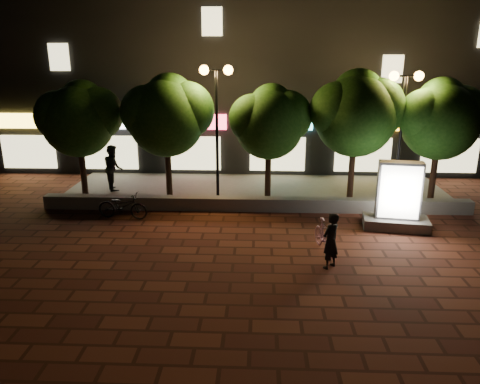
# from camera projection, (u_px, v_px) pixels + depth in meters

# --- Properties ---
(ground) EXTENTS (80.00, 80.00, 0.00)m
(ground) POSITION_uv_depth(u_px,v_px,m) (253.00, 255.00, 13.40)
(ground) COLOR #5B2A1C
(ground) RESTS_ON ground
(retaining_wall) EXTENTS (16.00, 0.45, 0.50)m
(retaining_wall) POSITION_uv_depth(u_px,v_px,m) (255.00, 204.00, 17.15)
(retaining_wall) COLOR slate
(retaining_wall) RESTS_ON ground
(sidewalk) EXTENTS (16.00, 5.00, 0.08)m
(sidewalk) POSITION_uv_depth(u_px,v_px,m) (255.00, 190.00, 19.60)
(sidewalk) COLOR slate
(sidewalk) RESTS_ON ground
(building_block) EXTENTS (28.00, 8.12, 11.30)m
(building_block) POSITION_uv_depth(u_px,v_px,m) (258.00, 66.00, 24.34)
(building_block) COLOR black
(building_block) RESTS_ON ground
(tree_far_left) EXTENTS (3.36, 2.80, 4.63)m
(tree_far_left) POSITION_uv_depth(u_px,v_px,m) (79.00, 116.00, 17.94)
(tree_far_left) COLOR black
(tree_far_left) RESTS_ON sidewalk
(tree_left) EXTENTS (3.60, 3.00, 4.89)m
(tree_left) POSITION_uv_depth(u_px,v_px,m) (168.00, 113.00, 17.75)
(tree_left) COLOR black
(tree_left) RESTS_ON sidewalk
(tree_mid) EXTENTS (3.24, 2.70, 4.50)m
(tree_mid) POSITION_uv_depth(u_px,v_px,m) (270.00, 120.00, 17.65)
(tree_mid) COLOR black
(tree_mid) RESTS_ON sidewalk
(tree_right) EXTENTS (3.72, 3.10, 5.07)m
(tree_right) POSITION_uv_depth(u_px,v_px,m) (357.00, 111.00, 17.41)
(tree_right) COLOR black
(tree_right) RESTS_ON sidewalk
(tree_far_right) EXTENTS (3.48, 2.90, 4.76)m
(tree_far_right) POSITION_uv_depth(u_px,v_px,m) (441.00, 117.00, 17.34)
(tree_far_right) COLOR black
(tree_far_right) RESTS_ON sidewalk
(street_lamp_left) EXTENTS (1.26, 0.36, 5.18)m
(street_lamp_left) POSITION_uv_depth(u_px,v_px,m) (217.00, 99.00, 17.25)
(street_lamp_left) COLOR black
(street_lamp_left) RESTS_ON sidewalk
(street_lamp_right) EXTENTS (1.26, 0.36, 4.98)m
(street_lamp_right) POSITION_uv_depth(u_px,v_px,m) (404.00, 103.00, 17.00)
(street_lamp_right) COLOR black
(street_lamp_right) RESTS_ON sidewalk
(ad_kiosk) EXTENTS (2.26, 1.37, 2.30)m
(ad_kiosk) POSITION_uv_depth(u_px,v_px,m) (398.00, 202.00, 15.24)
(ad_kiosk) COLOR slate
(ad_kiosk) RESTS_ON ground
(scooter_pink) EXTENTS (0.82, 1.68, 0.97)m
(scooter_pink) POSITION_uv_depth(u_px,v_px,m) (325.00, 236.00, 13.53)
(scooter_pink) COLOR #C381A3
(scooter_pink) RESTS_ON ground
(rider) EXTENTS (0.68, 0.68, 1.59)m
(rider) POSITION_uv_depth(u_px,v_px,m) (331.00, 241.00, 12.43)
(rider) COLOR black
(rider) RESTS_ON ground
(scooter_parked) EXTENTS (1.89, 0.86, 0.96)m
(scooter_parked) POSITION_uv_depth(u_px,v_px,m) (123.00, 206.00, 16.24)
(scooter_parked) COLOR black
(scooter_parked) RESTS_ON ground
(pedestrian) EXTENTS (1.08, 1.17, 1.93)m
(pedestrian) POSITION_uv_depth(u_px,v_px,m) (113.00, 167.00, 19.29)
(pedestrian) COLOR black
(pedestrian) RESTS_ON sidewalk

